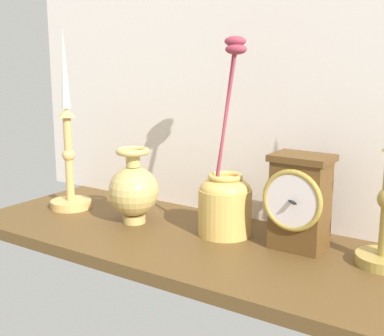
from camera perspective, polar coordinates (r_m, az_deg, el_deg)
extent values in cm
cube|color=brown|center=(104.71, 0.95, -8.29)|extent=(100.00, 36.00, 2.40)
cube|color=silver|center=(113.99, 6.18, 10.67)|extent=(120.00, 2.00, 65.00)
cube|color=brown|center=(99.53, 11.50, -3.93)|extent=(9.56, 7.05, 16.47)
cube|color=brown|center=(97.46, 11.73, 1.07)|extent=(10.71, 7.89, 1.20)
torus|color=#AA8E3A|center=(95.55, 10.64, -3.45)|extent=(11.36, 1.03, 11.36)
cylinder|color=silver|center=(95.46, 10.62, -3.46)|extent=(9.50, 0.40, 9.50)
cube|color=black|center=(95.20, 10.54, -3.51)|extent=(3.03, 2.93, 0.30)
cylinder|color=#A99043|center=(98.02, 19.90, -9.22)|extent=(9.81, 9.81, 1.80)
cylinder|color=tan|center=(127.78, -12.81, -3.77)|extent=(9.41, 9.41, 1.80)
cylinder|color=tan|center=(125.30, -13.04, 0.91)|extent=(1.85, 1.85, 19.50)
sphere|color=tan|center=(125.12, -13.06, 1.35)|extent=(2.97, 2.97, 2.97)
cone|color=tan|center=(123.68, -13.28, 5.80)|extent=(4.15, 4.15, 2.00)
cone|color=silver|center=(123.00, -13.51, 10.34)|extent=(1.97, 1.97, 17.61)
cylinder|color=tan|center=(114.78, -6.19, -5.43)|extent=(4.78, 4.78, 1.60)
sphere|color=tan|center=(113.07, -6.26, -2.48)|extent=(10.62, 10.62, 10.62)
cylinder|color=tan|center=(111.50, -6.35, 0.97)|extent=(2.97, 2.97, 3.27)
torus|color=tan|center=(111.19, -6.37, 1.80)|extent=(7.11, 7.11, 1.28)
cylinder|color=#D6AE55|center=(106.04, 3.54, -4.70)|extent=(10.61, 10.61, 9.33)
ellipsoid|color=#D6AE55|center=(104.77, 3.58, -2.26)|extent=(10.08, 10.08, 5.04)
torus|color=#D6AE55|center=(104.16, 3.59, -0.92)|extent=(6.89, 6.89, 1.05)
cylinder|color=#9C3445|center=(102.06, 3.69, 5.73)|extent=(3.04, 2.96, 24.17)
ellipsoid|color=#9C3445|center=(101.80, 4.73, 12.55)|extent=(4.40, 2.80, 2.00)
cylinder|color=#9C3445|center=(101.98, 3.69, 6.14)|extent=(2.09, 3.92, 25.60)
ellipsoid|color=#9C3445|center=(102.47, 4.65, 13.37)|extent=(4.40, 2.80, 2.00)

